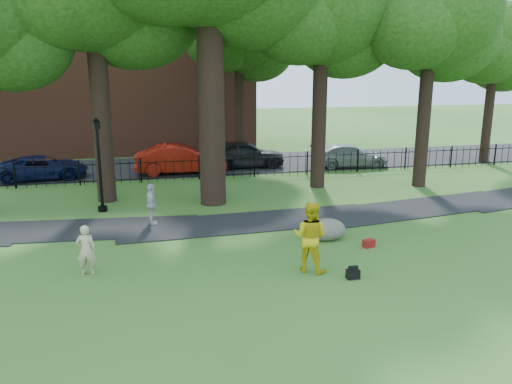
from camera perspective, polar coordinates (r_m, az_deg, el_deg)
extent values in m
plane|color=#345E20|center=(15.20, -0.95, -7.99)|extent=(120.00, 120.00, 0.00)
cube|color=black|center=(18.99, -0.52, -3.49)|extent=(36.07, 3.85, 0.03)
cube|color=black|center=(30.47, -7.40, 3.00)|extent=(80.00, 7.00, 0.02)
cube|color=black|center=(26.37, -6.54, 3.60)|extent=(44.00, 0.04, 0.04)
cube|color=black|center=(26.53, -6.50, 1.82)|extent=(44.00, 0.04, 0.04)
cube|color=brown|center=(37.81, -15.23, 13.86)|extent=(18.00, 8.00, 12.00)
cylinder|color=black|center=(21.01, -5.19, 12.67)|extent=(1.10, 1.10, 10.50)
ellipsoid|color=#18350E|center=(22.56, -26.15, 15.43)|extent=(4.80, 4.80, 4.08)
cylinder|color=black|center=(22.37, -17.39, 10.38)|extent=(0.80, 0.80, 9.10)
ellipsoid|color=#18350E|center=(23.32, -13.69, 19.37)|extent=(5.76, 5.76, 4.90)
cylinder|color=black|center=(24.37, 7.29, 10.29)|extent=(0.70, 0.70, 8.40)
ellipsoid|color=#18350E|center=(24.51, 7.62, 20.70)|extent=(6.60, 6.60, 5.61)
ellipsoid|color=#18350E|center=(25.70, 10.10, 17.60)|extent=(5.28, 5.28, 4.49)
ellipsoid|color=#18350E|center=(23.38, 4.96, 19.33)|extent=(4.95, 4.95, 4.21)
cylinder|color=black|center=(25.68, 18.74, 9.46)|extent=(0.64, 0.64, 8.05)
ellipsoid|color=#18350E|center=(25.77, 19.50, 18.92)|extent=(6.20, 6.20, 5.27)
ellipsoid|color=#18350E|center=(27.08, 20.98, 16.07)|extent=(4.96, 4.96, 4.22)
ellipsoid|color=#18350E|center=(24.54, 17.61, 17.73)|extent=(4.65, 4.65, 3.95)
imported|color=tan|center=(14.86, -18.84, -6.28)|extent=(0.55, 0.38, 1.46)
imported|color=gold|center=(14.29, 6.21, -5.11)|extent=(1.27, 1.23, 2.06)
imported|color=#B2B3B7|center=(18.89, -11.87, -1.41)|extent=(0.43, 0.94, 1.57)
ellipsoid|color=#636052|center=(17.25, 8.07, -4.09)|extent=(1.48, 1.23, 0.77)
cylinder|color=black|center=(21.05, -17.41, 2.31)|extent=(0.13, 0.13, 3.36)
cylinder|color=black|center=(21.40, -17.11, -1.83)|extent=(0.38, 0.38, 0.21)
cube|color=black|center=(20.78, -17.78, 7.28)|extent=(0.30, 0.30, 0.32)
cone|color=black|center=(20.76, -17.82, 7.86)|extent=(0.34, 0.34, 0.17)
cube|color=black|center=(14.26, 11.02, -9.19)|extent=(0.36, 0.23, 0.27)
cube|color=maroon|center=(16.78, 12.77, -5.74)|extent=(0.43, 0.33, 0.26)
imported|color=#9A150B|center=(28.10, -8.63, 3.75)|extent=(5.05, 1.93, 1.64)
imported|color=#0B133B|center=(28.65, -23.22, 2.59)|extent=(4.74, 2.57, 1.26)
imported|color=black|center=(29.52, -1.44, 4.37)|extent=(4.80, 1.95, 1.63)
imported|color=gray|center=(30.29, 10.63, 4.08)|extent=(4.74, 2.36, 1.32)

